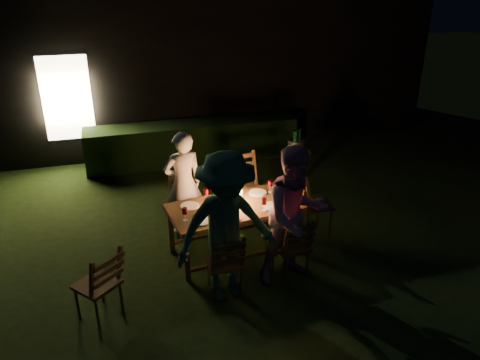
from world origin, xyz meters
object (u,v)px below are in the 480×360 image
object	(u,v)px
person_house_side	(183,183)
ice_bucket	(296,146)
dining_table	(234,210)
bottle_bucket_a	(295,144)
chair_near_left	(225,273)
side_table	(296,156)
bottle_bucket_b	(298,142)
chair_far_left	(186,216)
chair_far_right	(248,200)
lantern	(236,193)
person_opp_left	(226,228)
chair_near_right	(291,256)
bottle_table	(217,200)
chair_end	(312,214)
person_opp_right	(295,216)
chair_spare	(100,295)

from	to	relation	value
person_house_side	ice_bucket	size ratio (longest dim) A/B	5.21
dining_table	bottle_bucket_a	size ratio (longest dim) A/B	5.72
dining_table	chair_near_left	distance (m)	0.97
side_table	bottle_bucket_a	xyz separation A→B (m)	(-0.05, -0.04, 0.24)
bottle_bucket_b	chair_far_left	bearing A→B (deg)	-154.69
dining_table	chair_far_right	size ratio (longest dim) A/B	1.69
bottle_bucket_a	chair_far_left	bearing A→B (deg)	-155.44
dining_table	side_table	distance (m)	2.31
lantern	bottle_bucket_b	world-z (taller)	lantern
chair_far_right	side_table	world-z (taller)	chair_far_right
person_house_side	chair_far_right	bearing A→B (deg)	177.27
dining_table	person_opp_left	distance (m)	0.97
chair_near_right	chair_far_right	distance (m)	1.55
bottle_table	chair_end	bearing A→B (deg)	7.59
chair_near_left	person_opp_left	bearing A→B (deg)	-79.43
chair_near_left	chair_far_right	world-z (taller)	chair_far_right
side_table	ice_bucket	bearing A→B (deg)	63.43
bottle_table	bottle_bucket_a	bearing A→B (deg)	43.48
bottle_table	person_house_side	bearing A→B (deg)	111.21
chair_near_left	ice_bucket	size ratio (longest dim) A/B	3.00
chair_far_right	chair_near_right	bearing A→B (deg)	82.56
side_table	person_house_side	bearing A→B (deg)	-156.28
lantern	bottle_table	bearing A→B (deg)	-163.04
bottle_table	side_table	world-z (taller)	bottle_table
person_opp_right	person_opp_left	size ratio (longest dim) A/B	0.96
person_house_side	person_opp_right	distance (m)	1.87
chair_far_left	chair_far_right	bearing A→B (deg)	-172.65
chair_near_right	lantern	bearing A→B (deg)	115.48
chair_far_left	ice_bucket	distance (m)	2.40
chair_spare	bottle_bucket_b	size ratio (longest dim) A/B	2.95
chair_near_left	chair_far_right	size ratio (longest dim) A/B	0.83
dining_table	chair_near_right	xyz separation A→B (m)	(0.55, -0.70, -0.38)
chair_spare	chair_near_right	bearing A→B (deg)	-36.47
chair_spare	person_opp_right	xyz separation A→B (m)	(2.35, 0.10, 0.60)
chair_far_right	person_house_side	xyz separation A→B (m)	(-1.00, -0.08, 0.45)
chair_near_left	chair_far_left	world-z (taller)	chair_near_left
dining_table	bottle_bucket_b	xyz separation A→B (m)	(1.63, 1.73, 0.21)
chair_far_left	ice_bucket	world-z (taller)	ice_bucket
chair_end	person_opp_right	xyz separation A→B (m)	(-0.66, -0.92, 0.56)
chair_far_left	person_opp_left	distance (m)	1.72
dining_table	side_table	world-z (taller)	dining_table
chair_far_right	bottle_bucket_b	world-z (taller)	chair_far_right
chair_end	lantern	size ratio (longest dim) A/B	3.03
chair_far_right	lantern	size ratio (longest dim) A/B	3.09
dining_table	chair_far_right	world-z (taller)	chair_far_right
person_opp_left	person_house_side	bearing A→B (deg)	90.00
chair_near_right	chair_far_left	xyz separation A→B (m)	(-1.09, 1.41, 0.00)
chair_end	bottle_bucket_b	size ratio (longest dim) A/B	3.31
chair_spare	bottle_bucket_a	xyz separation A→B (m)	(3.32, 2.51, 0.57)
chair_near_right	bottle_bucket_b	distance (m)	2.73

